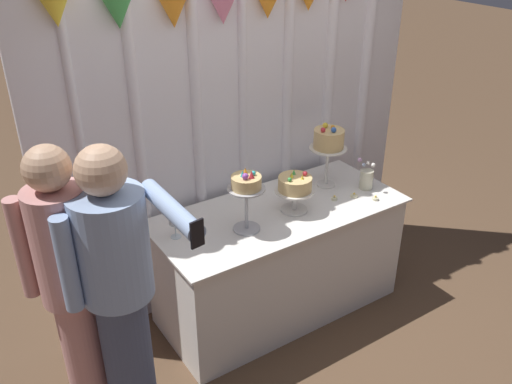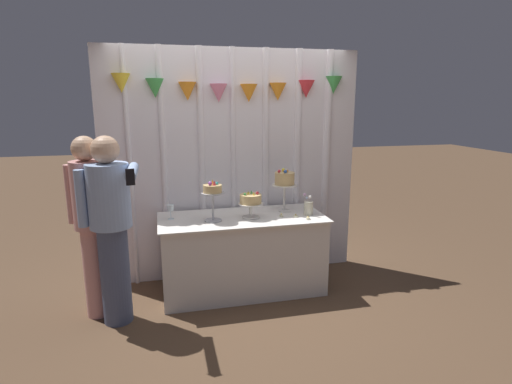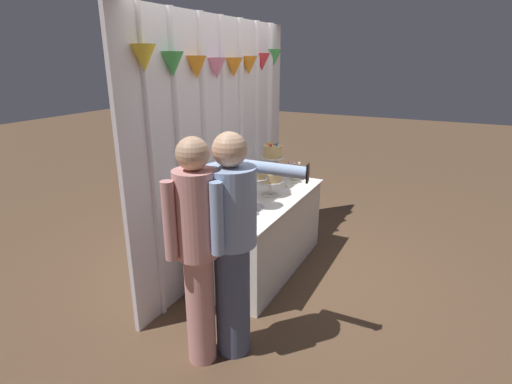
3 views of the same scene
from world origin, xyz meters
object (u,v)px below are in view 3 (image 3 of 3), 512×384
object	(u,v)px
tealight_far_left	(285,186)
guest_man_pink_jacket	(197,244)
flower_vase	(295,173)
cake_display_leftmost	(256,178)
cake_table	(262,233)
cake_display_center	(270,178)
guest_man_dark_suit	(232,239)
cake_display_rightmost	(272,153)
wine_glass	(218,207)
tealight_near_right	(306,182)
tealight_near_left	(294,183)

from	to	relation	value
tealight_far_left	guest_man_pink_jacket	bearing A→B (deg)	-176.70
flower_vase	cake_display_leftmost	bearing A→B (deg)	179.92
cake_table	cake_display_center	distance (m)	0.58
guest_man_dark_suit	cake_display_rightmost	bearing A→B (deg)	15.31
wine_glass	guest_man_pink_jacket	xyz separation A→B (m)	(-0.70, -0.27, 0.03)
cake_table	guest_man_dark_suit	xyz separation A→B (m)	(-1.22, -0.36, 0.52)
guest_man_dark_suit	cake_display_leftmost	bearing A→B (deg)	16.84
cake_display_center	tealight_near_right	bearing A→B (deg)	-19.26
cake_display_center	cake_display_leftmost	bearing A→B (deg)	-176.08
wine_glass	flower_vase	distance (m)	1.40
cake_display_rightmost	tealight_near_right	distance (m)	0.50
tealight_near_right	guest_man_dark_suit	xyz separation A→B (m)	(-1.84, -0.11, 0.11)
tealight_far_left	tealight_near_right	world-z (taller)	same
cake_display_leftmost	flower_vase	distance (m)	1.01
guest_man_pink_jacket	cake_table	bearing A→B (deg)	7.90
guest_man_pink_jacket	cake_display_center	bearing A→B (deg)	5.37
wine_glass	guest_man_dark_suit	size ratio (longest dim) A/B	0.09
tealight_near_right	tealight_near_left	bearing A→B (deg)	129.18
cake_table	wine_glass	size ratio (longest dim) A/B	11.43
cake_display_rightmost	wine_glass	size ratio (longest dim) A/B	3.11
tealight_near_left	guest_man_dark_suit	bearing A→B (deg)	-172.67
cake_table	cake_display_center	bearing A→B (deg)	-35.95
cake_display_center	flower_vase	size ratio (longest dim) A/B	1.28
cake_display_leftmost	wine_glass	distance (m)	0.47
cake_display_center	guest_man_pink_jacket	world-z (taller)	guest_man_pink_jacket
wine_glass	cake_display_rightmost	bearing A→B (deg)	1.31
tealight_far_left	tealight_near_right	bearing A→B (deg)	-33.70
cake_display_center	cake_display_rightmost	distance (m)	0.46
cake_display_rightmost	flower_vase	distance (m)	0.38
cake_display_leftmost	guest_man_pink_jacket	bearing A→B (deg)	-174.13
cake_display_center	wine_glass	size ratio (longest dim) A/B	1.90
cake_display_rightmost	guest_man_pink_jacket	size ratio (longest dim) A/B	0.28
tealight_near_right	guest_man_pink_jacket	xyz separation A→B (m)	(-2.03, 0.05, 0.13)
tealight_near_right	guest_man_pink_jacket	bearing A→B (deg)	178.59
cake_display_leftmost	cake_display_center	world-z (taller)	cake_display_leftmost
tealight_far_left	guest_man_dark_suit	world-z (taller)	guest_man_dark_suit
cake_table	wine_glass	world-z (taller)	wine_glass
cake_display_leftmost	guest_man_dark_suit	world-z (taller)	guest_man_dark_suit
tealight_far_left	wine_glass	bearing A→B (deg)	171.16
wine_glass	guest_man_dark_suit	world-z (taller)	guest_man_dark_suit
tealight_far_left	tealight_near_left	world-z (taller)	tealight_far_left
cake_table	cake_display_leftmost	distance (m)	0.76
tealight_far_left	cake_display_leftmost	bearing A→B (deg)	179.20
tealight_near_right	flower_vase	bearing A→B (deg)	69.15
tealight_near_left	cake_display_center	bearing A→B (deg)	170.18
wine_glass	guest_man_pink_jacket	size ratio (longest dim) A/B	0.09
flower_vase	guest_man_dark_suit	distance (m)	1.92
tealight_far_left	guest_man_dark_suit	bearing A→B (deg)	-170.57
cake_display_leftmost	guest_man_dark_suit	bearing A→B (deg)	-163.16
tealight_near_left	guest_man_pink_jacket	world-z (taller)	guest_man_pink_jacket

